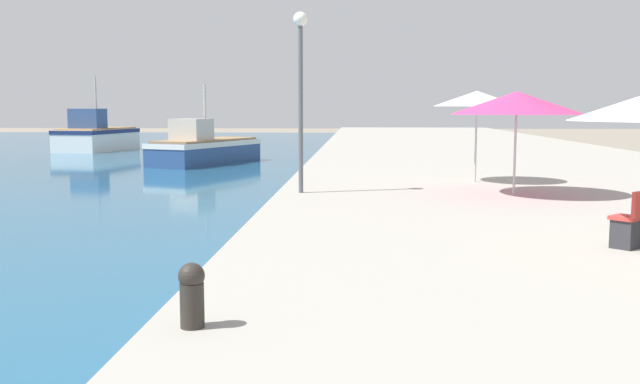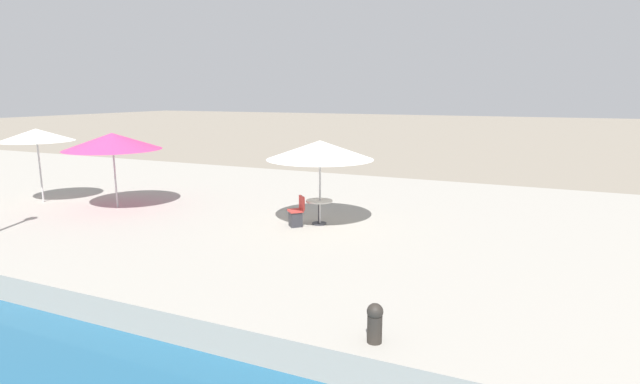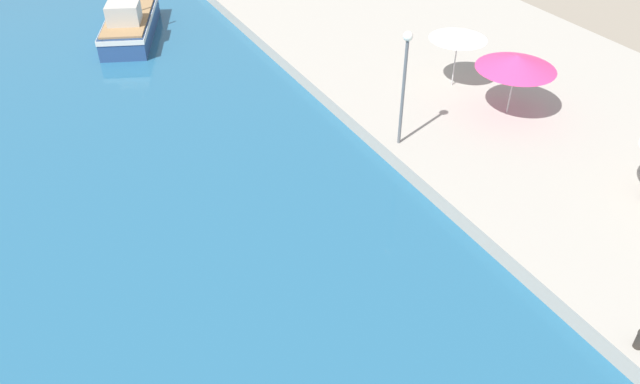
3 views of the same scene
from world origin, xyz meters
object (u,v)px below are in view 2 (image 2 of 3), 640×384
at_px(cafe_umbrella_striped, 36,135).
at_px(mooring_bollard, 375,322).
at_px(cafe_umbrella_pink, 320,150).
at_px(cafe_chair_left, 296,216).
at_px(cafe_umbrella_white, 112,141).
at_px(cafe_table, 319,207).

distance_m(cafe_umbrella_striped, mooring_bollard, 15.30).
relative_size(cafe_umbrella_pink, mooring_bollard, 4.87).
distance_m(cafe_umbrella_striped, cafe_chair_left, 10.22).
height_order(cafe_umbrella_pink, cafe_umbrella_striped, cafe_umbrella_striped).
relative_size(cafe_umbrella_striped, cafe_chair_left, 2.92).
xyz_separation_m(cafe_umbrella_white, cafe_chair_left, (0.29, -6.84, -1.97)).
bearing_deg(mooring_bollard, cafe_umbrella_striped, 70.63).
bearing_deg(cafe_umbrella_pink, cafe_chair_left, 131.33).
xyz_separation_m(cafe_umbrella_pink, cafe_umbrella_striped, (-1.24, 10.53, 0.17)).
xyz_separation_m(cafe_umbrella_white, mooring_bollard, (-5.50, -11.17, -1.94)).
height_order(cafe_umbrella_pink, cafe_chair_left, cafe_umbrella_pink).
bearing_deg(cafe_umbrella_pink, cafe_umbrella_striped, 96.74).
height_order(cafe_umbrella_white, cafe_umbrella_striped, cafe_umbrella_striped).
relative_size(cafe_umbrella_pink, cafe_umbrella_white, 0.98).
relative_size(cafe_umbrella_pink, cafe_chair_left, 3.50).
relative_size(cafe_umbrella_pink, cafe_umbrella_striped, 1.20).
relative_size(cafe_umbrella_white, cafe_table, 4.06).
relative_size(cafe_umbrella_white, cafe_chair_left, 3.57).
distance_m(cafe_table, mooring_bollard, 7.36).
distance_m(cafe_umbrella_pink, cafe_umbrella_white, 7.44).
relative_size(cafe_chair_left, mooring_bollard, 1.39).
bearing_deg(cafe_table, cafe_umbrella_pink, -117.40).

